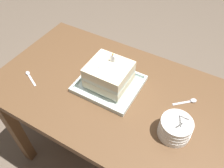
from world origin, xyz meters
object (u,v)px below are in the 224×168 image
Objects in this scene: birthday_cake at (109,74)px; serving_spoon_near_tray at (191,101)px; bowl_stack at (175,128)px; foil_tray at (109,84)px; serving_spoon_by_bowls at (29,75)px.

birthday_cake reaches higher than serving_spoon_near_tray.
birthday_cake is at bearing 164.72° from bowl_stack.
foil_tray is 0.42m from serving_spoon_by_bowls.
serving_spoon_by_bowls is (-0.39, -0.15, -0.07)m from birthday_cake.
foil_tray is 1.54× the size of birthday_cake.
foil_tray is 2.57× the size of serving_spoon_by_bowls.
foil_tray is at bearing -90.00° from birthday_cake.
bowl_stack is 1.46× the size of serving_spoon_near_tray.
serving_spoon_by_bowls is at bearing -176.38° from bowl_stack.
foil_tray reaches higher than serving_spoon_by_bowls.
foil_tray reaches higher than serving_spoon_near_tray.
bowl_stack is 1.25× the size of serving_spoon_by_bowls.
serving_spoon_by_bowls is at bearing -159.32° from birthday_cake.
serving_spoon_near_tray is at bearing 17.82° from serving_spoon_by_bowls.
bowl_stack is (0.36, -0.10, 0.04)m from foil_tray.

